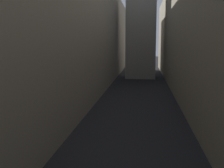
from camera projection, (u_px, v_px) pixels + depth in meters
name	position (u px, v px, depth m)	size (l,w,h in m)	color
ground_plane	(137.00, 97.00, 43.30)	(264.00, 264.00, 0.00)	black
building_block_left	(70.00, 33.00, 45.12)	(10.47, 108.00, 19.10)	gray
building_block_right	(218.00, 32.00, 42.58)	(12.35, 108.00, 19.30)	gray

